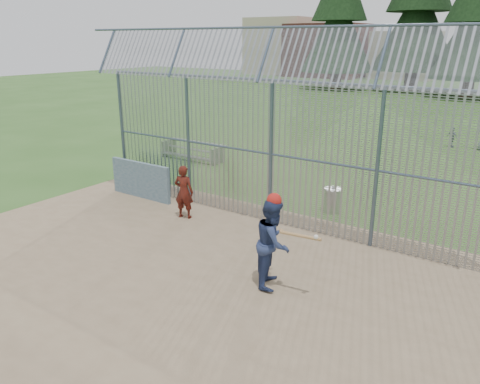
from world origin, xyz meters
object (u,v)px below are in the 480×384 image
Objects in this scene: batter at (273,243)px; trash_can at (333,200)px; bleacher at (193,150)px; onlooker at (184,192)px; dugout_wall at (141,180)px.

trash_can is (-0.79, 4.88, -0.60)m from batter.
bleacher is (-8.54, 7.49, -0.57)m from batter.
batter is 1.21× the size of onlooker.
trash_can is (5.76, 2.38, -0.24)m from dugout_wall.
onlooker is 0.53× the size of bleacher.
batter reaches higher than dugout_wall.
trash_can is at bearing -154.80° from onlooker.
trash_can is at bearing -18.63° from bleacher.
bleacher is at bearing 27.18° from batter.
bleacher is (-1.99, 4.99, -0.21)m from dugout_wall.
trash_can is (3.36, 2.96, -0.43)m from onlooker.
onlooker reaches higher than trash_can.
dugout_wall is 1.58× the size of onlooker.
dugout_wall is 1.30× the size of batter.
onlooker is 1.93× the size of trash_can.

